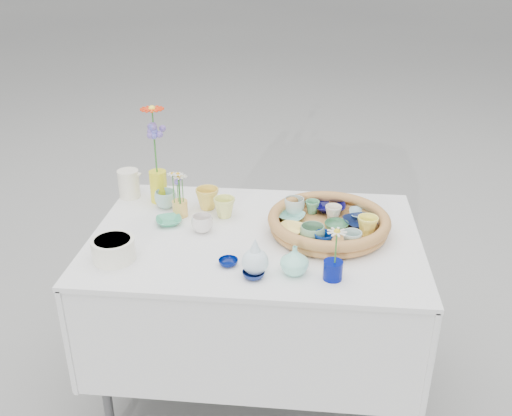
# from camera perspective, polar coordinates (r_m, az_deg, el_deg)

# --- Properties ---
(ground) EXTENTS (80.00, 80.00, 0.00)m
(ground) POSITION_cam_1_polar(r_m,az_deg,el_deg) (2.66, -0.04, -17.34)
(ground) COLOR gray
(display_table) EXTENTS (1.26, 0.86, 0.77)m
(display_table) POSITION_cam_1_polar(r_m,az_deg,el_deg) (2.66, -0.04, -17.34)
(display_table) COLOR silver
(display_table) RESTS_ON ground
(wicker_tray) EXTENTS (0.47, 0.47, 0.08)m
(wicker_tray) POSITION_cam_1_polar(r_m,az_deg,el_deg) (2.22, 7.28, -1.52)
(wicker_tray) COLOR #A36833
(wicker_tray) RESTS_ON display_table
(tray_ceramic_0) EXTENTS (0.13, 0.13, 0.03)m
(tray_ceramic_0) POSITION_cam_1_polar(r_m,az_deg,el_deg) (2.37, 7.40, 0.10)
(tray_ceramic_0) COLOR #090943
(tray_ceramic_0) RESTS_ON wicker_tray
(tray_ceramic_1) EXTENTS (0.16, 0.16, 0.03)m
(tray_ceramic_1) POSITION_cam_1_polar(r_m,az_deg,el_deg) (2.26, 10.34, -1.46)
(tray_ceramic_1) COLOR #0B1537
(tray_ceramic_1) RESTS_ON wicker_tray
(tray_ceramic_2) EXTENTS (0.09, 0.09, 0.07)m
(tray_ceramic_2) POSITION_cam_1_polar(r_m,az_deg,el_deg) (2.19, 11.09, -1.76)
(tray_ceramic_2) COLOR #FFF05B
(tray_ceramic_2) RESTS_ON wicker_tray
(tray_ceramic_3) EXTENTS (0.11, 0.11, 0.03)m
(tray_ceramic_3) POSITION_cam_1_polar(r_m,az_deg,el_deg) (2.22, 8.04, -1.80)
(tray_ceramic_3) COLOR #3E794F
(tray_ceramic_3) RESTS_ON wicker_tray
(tray_ceramic_4) EXTENTS (0.11, 0.11, 0.07)m
(tray_ceramic_4) POSITION_cam_1_polar(r_m,az_deg,el_deg) (2.10, 5.65, -2.68)
(tray_ceramic_4) COLOR #6C9C74
(tray_ceramic_4) RESTS_ON wicker_tray
(tray_ceramic_5) EXTENTS (0.13, 0.13, 0.02)m
(tray_ceramic_5) POSITION_cam_1_polar(r_m,az_deg,el_deg) (2.27, 3.59, -0.91)
(tray_ceramic_5) COLOR #76C0AF
(tray_ceramic_5) RESTS_ON wicker_tray
(tray_ceramic_6) EXTENTS (0.10, 0.10, 0.07)m
(tray_ceramic_6) POSITION_cam_1_polar(r_m,az_deg,el_deg) (2.32, 3.84, 0.21)
(tray_ceramic_6) COLOR #ADC3BD
(tray_ceramic_6) RESTS_ON wicker_tray
(tray_ceramic_7) EXTENTS (0.07, 0.07, 0.06)m
(tray_ceramic_7) POSITION_cam_1_polar(r_m,az_deg,el_deg) (2.28, 7.73, -0.51)
(tray_ceramic_7) COLOR silver
(tray_ceramic_7) RESTS_ON wicker_tray
(tray_ceramic_8) EXTENTS (0.11, 0.11, 0.03)m
(tray_ceramic_8) POSITION_cam_1_polar(r_m,az_deg,el_deg) (2.33, 10.59, -0.62)
(tray_ceramic_8) COLOR #85B5C8
(tray_ceramic_8) RESTS_ON wicker_tray
(tray_ceramic_9) EXTENTS (0.08, 0.08, 0.07)m
(tray_ceramic_9) POSITION_cam_1_polar(r_m,az_deg,el_deg) (2.07, 6.76, -3.31)
(tray_ceramic_9) COLOR navy
(tray_ceramic_9) RESTS_ON wicker_tray
(tray_ceramic_10) EXTENTS (0.13, 0.13, 0.03)m
(tray_ceramic_10) POSITION_cam_1_polar(r_m,az_deg,el_deg) (2.18, 3.60, -2.15)
(tray_ceramic_10) COLOR #FFDF66
(tray_ceramic_10) RESTS_ON wicker_tray
(tray_ceramic_11) EXTENTS (0.09, 0.09, 0.07)m
(tray_ceramic_11) POSITION_cam_1_polar(r_m,az_deg,el_deg) (2.09, 9.55, -3.19)
(tray_ceramic_11) COLOR #98B6AE
(tray_ceramic_11) RESTS_ON wicker_tray
(tray_ceramic_12) EXTENTS (0.07, 0.07, 0.05)m
(tray_ceramic_12) POSITION_cam_1_polar(r_m,az_deg,el_deg) (2.33, 5.65, 0.10)
(tray_ceramic_12) COLOR #57A072
(tray_ceramic_12) RESTS_ON wicker_tray
(loose_ceramic_0) EXTENTS (0.13, 0.13, 0.09)m
(loose_ceramic_0) POSITION_cam_1_polar(r_m,az_deg,el_deg) (2.40, -4.88, 0.95)
(loose_ceramic_0) COLOR #E4BF46
(loose_ceramic_0) RESTS_ON display_table
(loose_ceramic_1) EXTENTS (0.11, 0.11, 0.08)m
(loose_ceramic_1) POSITION_cam_1_polar(r_m,az_deg,el_deg) (2.33, -3.18, 0.06)
(loose_ceramic_1) COLOR #E0E374
(loose_ceramic_1) RESTS_ON display_table
(loose_ceramic_2) EXTENTS (0.13, 0.13, 0.03)m
(loose_ceramic_2) POSITION_cam_1_polar(r_m,az_deg,el_deg) (2.31, -8.71, -1.29)
(loose_ceramic_2) COLOR #43A97D
(loose_ceramic_2) RESTS_ON display_table
(loose_ceramic_3) EXTENTS (0.09, 0.09, 0.07)m
(loose_ceramic_3) POSITION_cam_1_polar(r_m,az_deg,el_deg) (2.22, -5.40, -1.57)
(loose_ceramic_3) COLOR silver
(loose_ceramic_3) RESTS_ON display_table
(loose_ceramic_4) EXTENTS (0.08, 0.08, 0.02)m
(loose_ceramic_4) POSITION_cam_1_polar(r_m,az_deg,el_deg) (2.01, -2.79, -5.44)
(loose_ceramic_4) COLOR #000D50
(loose_ceramic_4) RESTS_ON display_table
(loose_ceramic_5) EXTENTS (0.11, 0.11, 0.07)m
(loose_ceramic_5) POSITION_cam_1_polar(r_m,az_deg,el_deg) (2.44, -9.01, 0.87)
(loose_ceramic_5) COLOR #91BCAF
(loose_ceramic_5) RESTS_ON display_table
(loose_ceramic_6) EXTENTS (0.08, 0.08, 0.02)m
(loose_ceramic_6) POSITION_cam_1_polar(r_m,az_deg,el_deg) (1.94, -0.25, -6.66)
(loose_ceramic_6) COLOR #0F1C54
(loose_ceramic_6) RESTS_ON display_table
(fluted_bowl) EXTENTS (0.20, 0.20, 0.08)m
(fluted_bowl) POSITION_cam_1_polar(r_m,az_deg,el_deg) (2.09, -14.07, -4.03)
(fluted_bowl) COLOR white
(fluted_bowl) RESTS_ON display_table
(bud_vase_paleblue) EXTENTS (0.11, 0.11, 0.14)m
(bud_vase_paleblue) POSITION_cam_1_polar(r_m,az_deg,el_deg) (1.93, -0.09, -4.77)
(bud_vase_paleblue) COLOR silver
(bud_vase_paleblue) RESTS_ON display_table
(bud_vase_seafoam) EXTENTS (0.13, 0.13, 0.10)m
(bud_vase_seafoam) POSITION_cam_1_polar(r_m,az_deg,el_deg) (1.94, 3.87, -5.21)
(bud_vase_seafoam) COLOR #8DE4C8
(bud_vase_seafoam) RESTS_ON display_table
(bud_vase_cobalt) EXTENTS (0.08, 0.08, 0.07)m
(bud_vase_cobalt) POSITION_cam_1_polar(r_m,az_deg,el_deg) (1.94, 7.69, -6.18)
(bud_vase_cobalt) COLOR #000A6A
(bud_vase_cobalt) RESTS_ON display_table
(single_daisy) EXTENTS (0.09, 0.09, 0.14)m
(single_daisy) POSITION_cam_1_polar(r_m,az_deg,el_deg) (1.89, 8.00, -3.93)
(single_daisy) COLOR silver
(single_daisy) RESTS_ON bud_vase_cobalt
(tall_vase_yellow) EXTENTS (0.07, 0.07, 0.14)m
(tall_vase_yellow) POSITION_cam_1_polar(r_m,az_deg,el_deg) (2.49, -9.72, 2.15)
(tall_vase_yellow) COLOR yellow
(tall_vase_yellow) RESTS_ON display_table
(gerbera) EXTENTS (0.12, 0.12, 0.29)m
(gerbera) POSITION_cam_1_polar(r_m,az_deg,el_deg) (2.40, -10.11, 6.59)
(gerbera) COLOR red
(gerbera) RESTS_ON tall_vase_yellow
(hydrangea) EXTENTS (0.09, 0.09, 0.25)m
(hydrangea) POSITION_cam_1_polar(r_m,az_deg,el_deg) (2.42, -10.06, 5.54)
(hydrangea) COLOR #6952A4
(hydrangea) RESTS_ON tall_vase_yellow
(white_pitcher) EXTENTS (0.14, 0.11, 0.12)m
(white_pitcher) POSITION_cam_1_polar(r_m,az_deg,el_deg) (2.56, -12.60, 2.38)
(white_pitcher) COLOR silver
(white_pitcher) RESTS_ON display_table
(daisy_cup) EXTENTS (0.08, 0.08, 0.07)m
(daisy_cup) POSITION_cam_1_polar(r_m,az_deg,el_deg) (2.36, -7.59, -0.03)
(daisy_cup) COLOR #F4BE55
(daisy_cup) RESTS_ON display_table
(daisy_posy) EXTENTS (0.09, 0.09, 0.13)m
(daisy_posy) POSITION_cam_1_polar(r_m,az_deg,el_deg) (2.30, -7.83, 2.10)
(daisy_posy) COLOR silver
(daisy_posy) RESTS_ON daisy_cup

